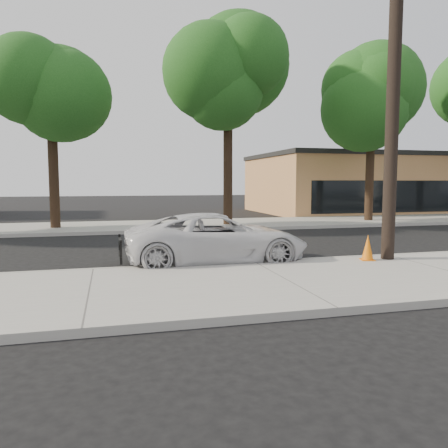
{
  "coord_description": "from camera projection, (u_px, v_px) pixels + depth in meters",
  "views": [
    {
      "loc": [
        -3.57,
        -12.79,
        2.2
      ],
      "look_at": [
        -0.42,
        -0.71,
        1.0
      ],
      "focal_mm": 35.0,
      "sensor_mm": 36.0,
      "label": 1
    }
  ],
  "objects": [
    {
      "name": "police_cruiser",
      "position": [
        217.0,
        238.0,
        11.82
      ],
      "size": [
        4.94,
        2.3,
        1.37
      ],
      "primitive_type": "imported",
      "rotation": [
        0.0,
        0.0,
        1.56
      ],
      "color": "silver",
      "rests_on": "ground"
    },
    {
      "name": "traffic_cone",
      "position": [
        368.0,
        248.0,
        11.49
      ],
      "size": [
        0.43,
        0.43,
        0.68
      ],
      "rotation": [
        0.0,
        0.0,
        -0.29
      ],
      "color": "orange",
      "rests_on": "near_sidewalk"
    },
    {
      "name": "near_sidewalk",
      "position": [
        285.0,
        282.0,
        9.27
      ],
      "size": [
        90.0,
        4.4,
        0.15
      ],
      "primitive_type": "cube",
      "color": "gray",
      "rests_on": "ground"
    },
    {
      "name": "tree_c",
      "position": [
        233.0,
        82.0,
        20.67
      ],
      "size": [
        4.96,
        4.8,
        9.55
      ],
      "color": "black",
      "rests_on": "far_sidewalk"
    },
    {
      "name": "ground",
      "position": [
        231.0,
        254.0,
        13.42
      ],
      "size": [
        120.0,
        120.0,
        0.0
      ],
      "primitive_type": "plane",
      "color": "black",
      "rests_on": "ground"
    },
    {
      "name": "tree_b",
      "position": [
        55.0,
        92.0,
        19.14
      ],
      "size": [
        4.34,
        4.2,
        8.45
      ],
      "color": "black",
      "rests_on": "far_sidewalk"
    },
    {
      "name": "tree_d",
      "position": [
        377.0,
        103.0,
        23.04
      ],
      "size": [
        4.5,
        4.35,
        8.75
      ],
      "color": "black",
      "rests_on": "far_sidewalk"
    },
    {
      "name": "curb_near",
      "position": [
        253.0,
        264.0,
        11.39
      ],
      "size": [
        90.0,
        0.12,
        0.16
      ],
      "primitive_type": "cube",
      "color": "#9E9B93",
      "rests_on": "ground"
    },
    {
      "name": "building_main",
      "position": [
        380.0,
        185.0,
        32.66
      ],
      "size": [
        18.0,
        10.0,
        4.0
      ],
      "primitive_type": "cube",
      "color": "#B07C49",
      "rests_on": "ground"
    },
    {
      "name": "utility_pole",
      "position": [
        393.0,
        85.0,
        11.28
      ],
      "size": [
        1.4,
        0.34,
        9.0
      ],
      "color": "black",
      "rests_on": "near_sidewalk"
    },
    {
      "name": "far_sidewalk",
      "position": [
        185.0,
        225.0,
        21.6
      ],
      "size": [
        90.0,
        5.0,
        0.15
      ],
      "primitive_type": "cube",
      "color": "gray",
      "rests_on": "ground"
    }
  ]
}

